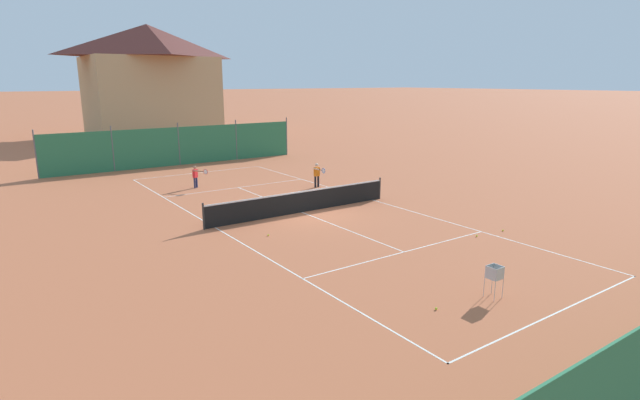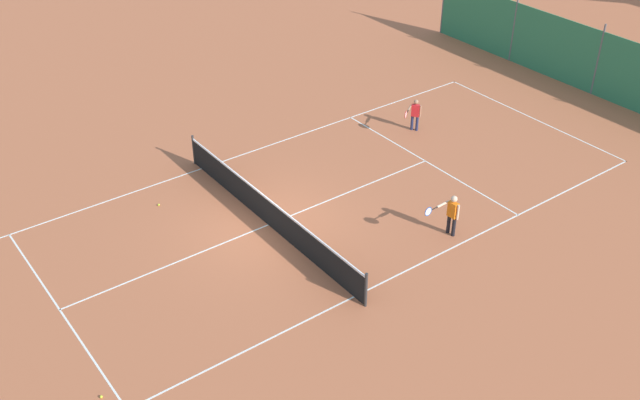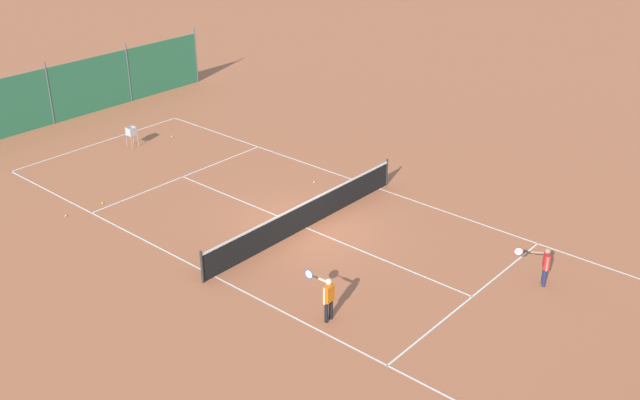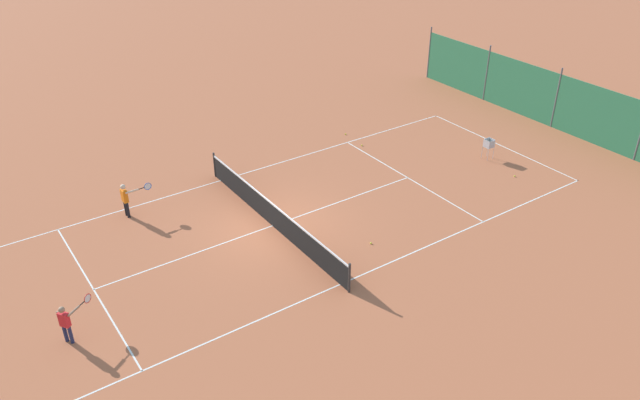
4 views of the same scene
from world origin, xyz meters
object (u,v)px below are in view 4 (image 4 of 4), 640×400
tennis_ball_alley_left (362,145)px  tennis_ball_mid_court (345,134)px  tennis_ball_by_net_right (515,176)px  player_far_baseline (66,321)px  tennis_net (272,214)px  tennis_ball_near_corner (371,243)px  ball_hopper (489,145)px  player_near_baseline (126,198)px

tennis_ball_alley_left → tennis_ball_mid_court: bearing=-5.1°
tennis_ball_by_net_right → tennis_ball_alley_left: bearing=29.7°
player_far_baseline → tennis_ball_by_net_right: 17.67m
tennis_net → player_far_baseline: size_ratio=7.52×
tennis_ball_near_corner → player_far_baseline: bearing=84.1°
tennis_ball_by_net_right → ball_hopper: ball_hopper is taller
tennis_ball_near_corner → ball_hopper: ball_hopper is taller
player_near_baseline → tennis_ball_near_corner: (-6.47, -6.16, -0.74)m
tennis_net → tennis_ball_alley_left: bearing=-62.9°
tennis_ball_mid_court → ball_hopper: bearing=-146.8°
player_near_baseline → tennis_ball_mid_court: size_ratio=20.00×
player_far_baseline → ball_hopper: (1.29, -17.99, -0.06)m
player_far_baseline → ball_hopper: player_far_baseline is taller
tennis_ball_near_corner → player_near_baseline: bearing=43.6°
tennis_ball_alley_left → ball_hopper: size_ratio=0.07×
tennis_ball_mid_court → ball_hopper: ball_hopper is taller
tennis_ball_mid_court → tennis_ball_near_corner: bearing=148.9°
tennis_ball_alley_left → ball_hopper: 5.51m
ball_hopper → player_far_baseline: bearing=94.1°
tennis_ball_by_net_right → ball_hopper: (1.82, -0.35, 0.62)m
tennis_ball_by_net_right → tennis_ball_alley_left: 6.75m
player_far_baseline → ball_hopper: bearing=-85.9°
tennis_ball_by_net_right → tennis_ball_alley_left: (5.86, 3.34, 0.00)m
tennis_ball_near_corner → tennis_ball_alley_left: size_ratio=1.00×
player_far_baseline → tennis_ball_mid_court: size_ratio=18.50×
tennis_ball_mid_court → ball_hopper: 6.54m
tennis_ball_by_net_right → player_near_baseline: bearing=66.9°
tennis_net → player_near_baseline: 5.36m
ball_hopper → tennis_ball_near_corner: bearing=105.5°
player_far_baseline → tennis_ball_by_net_right: (-0.53, -17.65, -0.68)m
player_near_baseline → tennis_ball_by_net_right: bearing=-113.1°
player_far_baseline → tennis_ball_alley_left: (5.33, -14.30, -0.68)m
player_near_baseline → tennis_ball_alley_left: player_near_baseline is taller
player_near_baseline → tennis_ball_by_net_right: player_near_baseline is taller
tennis_ball_mid_court → tennis_ball_alley_left: bearing=174.9°
tennis_ball_by_net_right → player_far_baseline: bearing=88.3°
tennis_ball_by_net_right → tennis_net: bearing=76.4°
tennis_ball_near_corner → tennis_ball_mid_court: (7.74, -4.66, 0.00)m
tennis_ball_alley_left → ball_hopper: ball_hopper is taller
player_near_baseline → tennis_ball_near_corner: player_near_baseline is taller
tennis_net → tennis_ball_alley_left: size_ratio=139.09×
player_far_baseline → tennis_net: bearing=-76.0°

